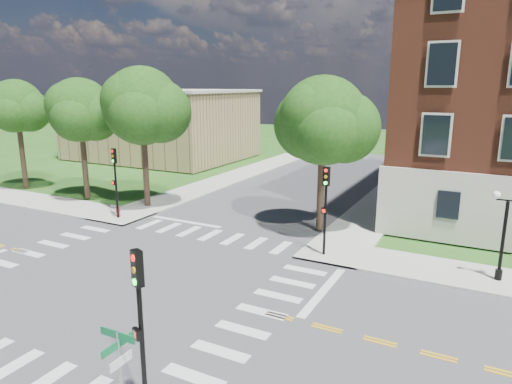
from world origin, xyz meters
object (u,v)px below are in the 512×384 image
at_px(traffic_signal_nw, 115,174).
at_px(twin_lamp_west, 504,231).
at_px(traffic_signal_se, 140,312).
at_px(fire_hydrant, 118,212).
at_px(street_sign_pole, 120,365).
at_px(traffic_signal_ne, 326,199).

bearing_deg(traffic_signal_nw, twin_lamp_west, 1.54).
relative_size(traffic_signal_se, fire_hydrant, 6.40).
bearing_deg(street_sign_pole, traffic_signal_ne, 89.41).
bearing_deg(traffic_signal_ne, traffic_signal_se, -91.62).
xyz_separation_m(traffic_signal_se, traffic_signal_nw, (-14.47, 13.94, 0.00)).
bearing_deg(twin_lamp_west, fire_hydrant, -179.06).
bearing_deg(fire_hydrant, traffic_signal_nw, -48.20).
bearing_deg(street_sign_pole, traffic_signal_se, 102.71).
height_order(traffic_signal_ne, fire_hydrant, traffic_signal_ne).
xyz_separation_m(traffic_signal_se, traffic_signal_ne, (0.39, 13.88, 0.00)).
height_order(traffic_signal_se, twin_lamp_west, traffic_signal_se).
xyz_separation_m(traffic_signal_nw, twin_lamp_west, (23.24, 0.63, -0.66)).
bearing_deg(fire_hydrant, traffic_signal_se, -44.00).
distance_m(street_sign_pole, fire_hydrant, 21.42).
bearing_deg(fire_hydrant, street_sign_pole, -45.60).
height_order(traffic_signal_ne, traffic_signal_nw, same).
height_order(twin_lamp_west, fire_hydrant, twin_lamp_west).
bearing_deg(traffic_signal_nw, traffic_signal_ne, -0.26).
relative_size(traffic_signal_ne, twin_lamp_west, 1.13).
relative_size(twin_lamp_west, fire_hydrant, 5.64).
relative_size(traffic_signal_ne, street_sign_pole, 1.55).
height_order(traffic_signal_nw, fire_hydrant, traffic_signal_nw).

